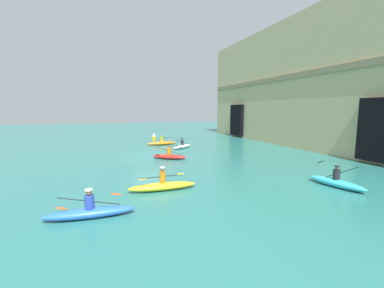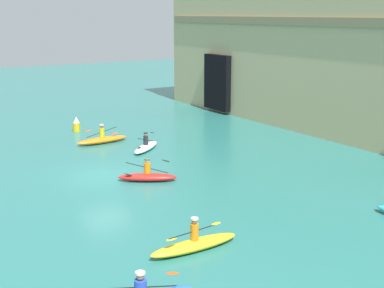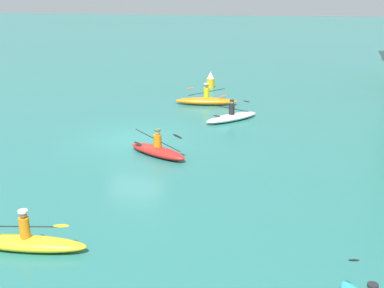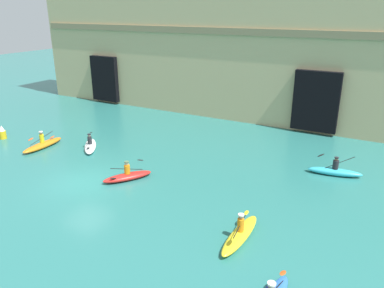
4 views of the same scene
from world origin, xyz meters
TOP-DOWN VIEW (x-y plane):
  - ground_plane at (0.00, 0.00)m, footprint 120.00×120.00m
  - cliff_bluff at (-0.60, 18.20)m, footprint 37.00×5.78m
  - kayak_blue at (12.41, -4.30)m, footprint 0.76×3.38m
  - kayak_white at (-3.58, 4.30)m, footprint 2.63×2.90m
  - kayak_orange at (-6.67, 2.75)m, footprint 0.98×3.53m
  - kayak_red at (1.99, 1.45)m, footprint 2.23×2.87m
  - kayak_yellow at (10.00, -0.93)m, footprint 0.78×3.53m
  - kayak_cyan at (12.51, 7.96)m, footprint 3.19×1.23m
  - marker_buoy at (-10.94, 2.65)m, footprint 0.51×0.51m

SIDE VIEW (x-z plane):
  - ground_plane at x=0.00m, z-range 0.00..0.00m
  - kayak_white at x=-3.58m, z-range -0.34..0.75m
  - kayak_yellow at x=10.00m, z-range -0.37..0.85m
  - kayak_orange at x=-6.67m, z-range -0.37..0.86m
  - kayak_blue at x=12.41m, z-range -0.32..0.81m
  - kayak_red at x=1.99m, z-range -0.33..0.83m
  - kayak_cyan at x=12.51m, z-range -0.41..0.93m
  - marker_buoy at x=-10.94m, z-range -0.04..1.02m
  - cliff_bluff at x=-0.60m, z-range -0.03..13.90m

